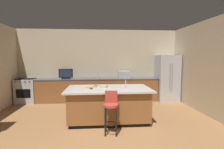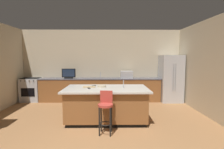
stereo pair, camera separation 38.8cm
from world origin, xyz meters
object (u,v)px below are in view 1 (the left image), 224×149
at_px(refrigerator, 167,78).
at_px(fruit_bowl, 104,86).
at_px(tv_remote, 95,86).
at_px(bar_stool_center, 111,109).
at_px(range_oven, 26,91).
at_px(tv_monitor, 66,74).
at_px(microwave, 124,75).
at_px(cutting_board, 91,87).
at_px(kitchen_island, 109,104).
at_px(cell_phone, 91,88).

xyz_separation_m(refrigerator, fruit_bowl, (-2.65, -2.01, 0.03)).
relative_size(refrigerator, tv_remote, 10.80).
relative_size(bar_stool_center, fruit_bowl, 4.10).
relative_size(refrigerator, range_oven, 1.96).
relative_size(refrigerator, fruit_bowl, 7.71).
height_order(range_oven, tv_monitor, tv_monitor).
bearing_deg(microwave, cutting_board, -120.89).
height_order(range_oven, microwave, microwave).
bearing_deg(fruit_bowl, tv_monitor, 124.29).
height_order(range_oven, cutting_board, range_oven).
relative_size(tv_monitor, cutting_board, 1.55).
bearing_deg(refrigerator, microwave, 177.16).
bearing_deg(bar_stool_center, range_oven, 141.82).
relative_size(kitchen_island, cell_phone, 15.12).
bearing_deg(range_oven, microwave, 0.02).
xyz_separation_m(tv_monitor, cutting_board, (1.05, -2.04, -0.17)).
xyz_separation_m(microwave, cutting_board, (-1.25, -2.09, -0.14)).
height_order(fruit_bowl, tv_remote, fruit_bowl).
distance_m(bar_stool_center, tv_remote, 1.22).
height_order(range_oven, cell_phone, range_oven).
bearing_deg(cell_phone, fruit_bowl, 12.55).
relative_size(fruit_bowl, tv_remote, 1.40).
height_order(kitchen_island, fruit_bowl, fruit_bowl).
distance_m(refrigerator, tv_monitor, 4.05).
xyz_separation_m(microwave, fruit_bowl, (-0.91, -2.10, -0.11)).
bearing_deg(cutting_board, range_oven, 140.92).
bearing_deg(tv_monitor, bar_stool_center, -62.91).
xyz_separation_m(refrigerator, cutting_board, (-3.00, -2.01, 0.01)).
height_order(microwave, cell_phone, microwave).
xyz_separation_m(refrigerator, tv_monitor, (-4.05, 0.03, 0.18)).
xyz_separation_m(range_oven, cutting_board, (2.58, -2.09, 0.46)).
height_order(microwave, fruit_bowl, microwave).
distance_m(refrigerator, fruit_bowl, 3.33).
distance_m(range_oven, microwave, 3.87).
bearing_deg(tv_remote, microwave, 98.36).
xyz_separation_m(range_oven, microwave, (3.83, 0.00, 0.60)).
bearing_deg(bar_stool_center, refrigerator, 56.37).
bearing_deg(tv_monitor, microwave, 1.29).
bearing_deg(bar_stool_center, microwave, 82.52).
xyz_separation_m(fruit_bowl, tv_remote, (-0.24, 0.16, -0.02)).
distance_m(range_oven, tv_remote, 3.34).
relative_size(range_oven, tv_monitor, 1.76).
bearing_deg(bar_stool_center, tv_remote, 115.55).
bearing_deg(microwave, tv_monitor, -178.71).
bearing_deg(cell_phone, cutting_board, 76.62).
xyz_separation_m(kitchen_island, cell_phone, (-0.47, -0.07, 0.45)).
height_order(kitchen_island, cutting_board, cutting_board).
xyz_separation_m(range_oven, fruit_bowl, (2.92, -2.10, 0.48)).
bearing_deg(fruit_bowl, range_oven, 144.31).
relative_size(bar_stool_center, cell_phone, 6.52).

